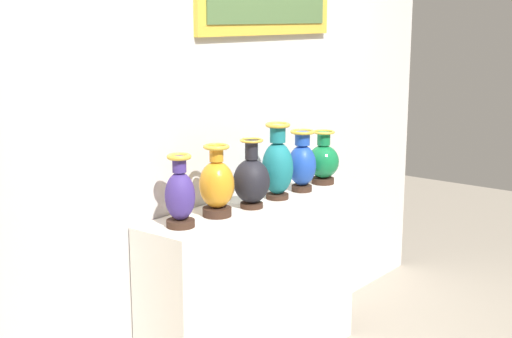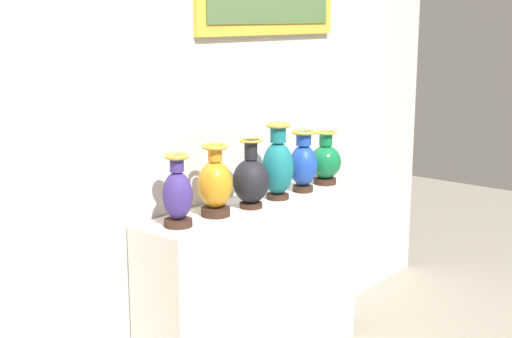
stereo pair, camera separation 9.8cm
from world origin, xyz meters
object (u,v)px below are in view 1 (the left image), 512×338
Objects in this scene: vase_indigo at (180,195)px; vase_emerald at (323,161)px; vase_amber at (217,185)px; vase_onyx at (252,180)px; vase_teal at (277,165)px; vase_sapphire at (302,163)px.

vase_indigo is 1.15m from vase_emerald.
vase_emerald is at bearing -1.44° from vase_amber.
vase_onyx is 0.87× the size of vase_teal.
vase_amber reaches higher than vase_indigo.
vase_indigo is 0.97× the size of vase_onyx.
vase_emerald is (0.91, -0.02, -0.02)m from vase_amber.
vase_indigo is 0.70m from vase_teal.
vase_onyx is at bearing -179.77° from vase_sapphire.
vase_teal is at bearing -179.52° from vase_emerald.
vase_amber is 0.46m from vase_teal.
vase_onyx is at bearing -5.43° from vase_indigo.
vase_sapphire is 1.11× the size of vase_emerald.
vase_sapphire is at bearing -1.59° from vase_teal.
vase_teal is 1.32× the size of vase_emerald.
vase_amber is 0.23m from vase_onyx.
vase_amber is at bearing -2.42° from vase_indigo.
vase_indigo is at bearing 178.35° from vase_emerald.
vase_sapphire is at bearing -2.76° from vase_amber.
vase_sapphire is at bearing -177.54° from vase_emerald.
vase_emerald is at bearing 2.46° from vase_sapphire.
vase_amber is 0.68m from vase_sapphire.
vase_emerald is at bearing 0.98° from vase_onyx.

